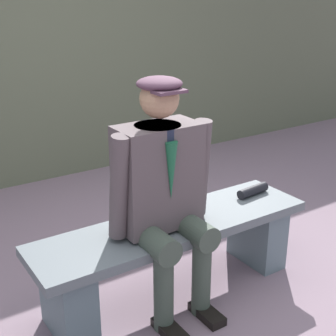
% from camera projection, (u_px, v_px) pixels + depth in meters
% --- Properties ---
extents(ground_plane, '(30.00, 30.00, 0.00)m').
position_uv_depth(ground_plane, '(174.00, 291.00, 2.96)').
color(ground_plane, gray).
extents(bench, '(1.74, 0.46, 0.48)m').
position_uv_depth(bench, '(174.00, 247.00, 2.85)').
color(bench, slate).
rests_on(bench, ground).
extents(seated_man, '(0.64, 0.56, 1.35)m').
position_uv_depth(seated_man, '(163.00, 187.00, 2.60)').
color(seated_man, '#54484B').
rests_on(seated_man, ground).
extents(rolled_magazine, '(0.25, 0.09, 0.06)m').
position_uv_depth(rolled_magazine, '(253.00, 191.00, 3.15)').
color(rolled_magazine, black).
rests_on(rolled_magazine, bench).
extents(stadium_wall, '(12.00, 0.24, 1.96)m').
position_uv_depth(stadium_wall, '(33.00, 79.00, 4.48)').
color(stadium_wall, '#5B614A').
rests_on(stadium_wall, ground).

